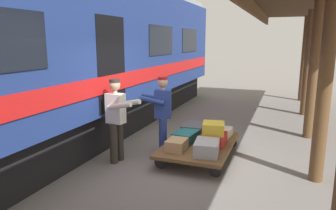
# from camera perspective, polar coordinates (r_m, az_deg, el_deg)

# --- Properties ---
(ground_plane) EXTENTS (60.00, 60.00, 0.00)m
(ground_plane) POSITION_cam_1_polar(r_m,az_deg,el_deg) (6.53, 3.96, -10.35)
(ground_plane) COLOR slate
(train_car) EXTENTS (3.02, 16.02, 4.00)m
(train_car) POSITION_cam_1_polar(r_m,az_deg,el_deg) (7.66, -20.00, 8.11)
(train_car) COLOR navy
(train_car) RESTS_ON ground_plane
(luggage_cart) EXTENTS (1.36, 2.15, 0.31)m
(luggage_cart) POSITION_cam_1_polar(r_m,az_deg,el_deg) (6.73, 5.74, -7.26)
(luggage_cart) COLOR brown
(luggage_cart) RESTS_ON ground_plane
(suitcase_gray_aluminum) EXTENTS (0.52, 0.66, 0.26)m
(suitcase_gray_aluminum) POSITION_cam_1_polar(r_m,az_deg,el_deg) (6.06, 7.09, -7.73)
(suitcase_gray_aluminum) COLOR #9EA0A5
(suitcase_gray_aluminum) RESTS_ON luggage_cart
(suitcase_teal_softside) EXTENTS (0.50, 0.64, 0.22)m
(suitcase_teal_softside) POSITION_cam_1_polar(r_m,az_deg,el_deg) (6.76, 3.26, -5.77)
(suitcase_teal_softside) COLOR #1E666B
(suitcase_teal_softside) RESTS_ON luggage_cart
(suitcase_tan_vintage) EXTENTS (0.36, 0.46, 0.22)m
(suitcase_tan_vintage) POSITION_cam_1_polar(r_m,az_deg,el_deg) (6.23, 1.59, -7.29)
(suitcase_tan_vintage) COLOR tan
(suitcase_tan_vintage) RESTS_ON luggage_cart
(suitcase_cream_canvas) EXTENTS (0.52, 0.61, 0.19)m
(suitcase_cream_canvas) POSITION_cam_1_polar(r_m,az_deg,el_deg) (7.17, 9.38, -4.98)
(suitcase_cream_canvas) COLOR beige
(suitcase_cream_canvas) RESTS_ON luggage_cart
(suitcase_slate_roller) EXTENTS (0.50, 0.64, 0.24)m
(suitcase_slate_roller) POSITION_cam_1_polar(r_m,az_deg,el_deg) (7.30, 4.68, -4.38)
(suitcase_slate_roller) COLOR #4C515B
(suitcase_slate_roller) RESTS_ON luggage_cart
(suitcase_red_plastic) EXTENTS (0.48, 0.59, 0.24)m
(suitcase_red_plastic) POSITION_cam_1_polar(r_m,az_deg,el_deg) (6.61, 8.33, -6.17)
(suitcase_red_plastic) COLOR #AD231E
(suitcase_red_plastic) RESTS_ON luggage_cart
(suitcase_yellow_case) EXTENTS (0.51, 0.54, 0.23)m
(suitcase_yellow_case) POSITION_cam_1_polar(r_m,az_deg,el_deg) (6.54, 8.31, -4.21)
(suitcase_yellow_case) COLOR gold
(suitcase_yellow_case) RESTS_ON suitcase_red_plastic
(porter_in_overalls) EXTENTS (0.73, 0.56, 1.70)m
(porter_in_overalls) POSITION_cam_1_polar(r_m,az_deg,el_deg) (6.72, -1.12, -1.41)
(porter_in_overalls) COLOR navy
(porter_in_overalls) RESTS_ON ground_plane
(porter_by_door) EXTENTS (0.70, 0.48, 1.70)m
(porter_by_door) POSITION_cam_1_polar(r_m,az_deg,el_deg) (6.35, -9.35, -2.33)
(porter_by_door) COLOR #332D28
(porter_by_door) RESTS_ON ground_plane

